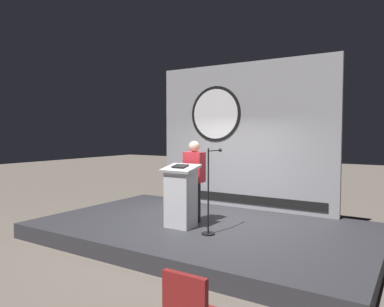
{
  "coord_description": "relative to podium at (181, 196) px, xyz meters",
  "views": [
    {
      "loc": [
        3.6,
        -6.09,
        2.1
      ],
      "look_at": [
        -0.23,
        -0.05,
        1.69
      ],
      "focal_mm": 33.87,
      "sensor_mm": 36.0,
      "label": 1
    }
  ],
  "objects": [
    {
      "name": "microphone_stand",
      "position": [
        0.69,
        -0.09,
        -0.04
      ],
      "size": [
        0.24,
        0.6,
        1.53
      ],
      "color": "black",
      "rests_on": "stage_platform"
    },
    {
      "name": "stage_platform",
      "position": [
        0.23,
        0.45,
        -0.74
      ],
      "size": [
        6.4,
        4.0,
        0.3
      ],
      "primitive_type": "cube",
      "color": "#333338",
      "rests_on": "ground"
    },
    {
      "name": "banner_display",
      "position": [
        0.21,
        2.29,
        1.14
      ],
      "size": [
        4.44,
        0.12,
        3.45
      ],
      "color": "#9E9EA3",
      "rests_on": "stage_platform"
    },
    {
      "name": "podium",
      "position": [
        0.0,
        0.0,
        0.0
      ],
      "size": [
        0.64,
        0.5,
        1.2
      ],
      "color": "silver",
      "rests_on": "stage_platform"
    },
    {
      "name": "ground_plane",
      "position": [
        0.23,
        0.45,
        -0.89
      ],
      "size": [
        40.0,
        40.0,
        0.0
      ],
      "primitive_type": "plane",
      "color": "#6B6056"
    },
    {
      "name": "speaker_person",
      "position": [
        0.0,
        0.48,
        0.24
      ],
      "size": [
        0.4,
        0.26,
        1.64
      ],
      "color": "black",
      "rests_on": "stage_platform"
    }
  ]
}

